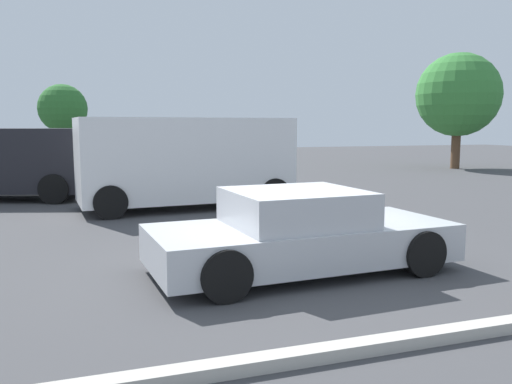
{
  "coord_description": "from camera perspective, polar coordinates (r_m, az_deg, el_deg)",
  "views": [
    {
      "loc": [
        -2.74,
        -6.86,
        2.06
      ],
      "look_at": [
        0.26,
        1.86,
        0.9
      ],
      "focal_mm": 37.03,
      "sensor_mm": 36.0,
      "label": 1
    }
  ],
  "objects": [
    {
      "name": "ground_plane",
      "position": [
        7.67,
        2.73,
        -8.42
      ],
      "size": [
        80.0,
        80.0,
        0.0
      ],
      "primitive_type": "plane",
      "color": "#424244"
    },
    {
      "name": "tree_back_center",
      "position": [
        27.28,
        21.0,
        9.75
      ],
      "size": [
        3.95,
        3.95,
        5.5
      ],
      "color": "brown",
      "rests_on": "ground_plane"
    },
    {
      "name": "tree_back_left",
      "position": [
        32.14,
        -20.15,
        8.44
      ],
      "size": [
        2.72,
        2.72,
        4.39
      ],
      "color": "brown",
      "rests_on": "ground_plane"
    },
    {
      "name": "sedan_foreground",
      "position": [
        7.51,
        4.79,
        -4.51
      ],
      "size": [
        4.36,
        2.11,
        1.17
      ],
      "rotation": [
        0.0,
        0.0,
        0.06
      ],
      "color": "#B7BABF",
      "rests_on": "ground_plane"
    },
    {
      "name": "van_white",
      "position": [
        13.37,
        -7.56,
        3.48
      ],
      "size": [
        5.32,
        2.5,
        2.25
      ],
      "rotation": [
        0.0,
        0.0,
        0.07
      ],
      "color": "white",
      "rests_on": "ground_plane"
    },
    {
      "name": "parking_curb",
      "position": [
        5.26,
        14.68,
        -15.44
      ],
      "size": [
        9.04,
        0.2,
        0.12
      ],
      "primitive_type": "cube",
      "color": "#B7B2A8",
      "rests_on": "ground_plane"
    }
  ]
}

